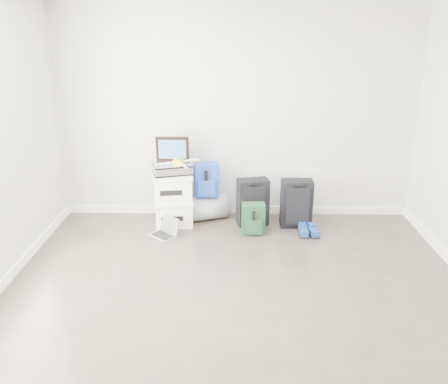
{
  "coord_description": "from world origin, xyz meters",
  "views": [
    {
      "loc": [
        -0.07,
        -3.41,
        2.38
      ],
      "look_at": [
        -0.15,
        1.9,
        0.51
      ],
      "focal_mm": 38.0,
      "sensor_mm": 36.0,
      "label": 1
    }
  ],
  "objects_px": {
    "carry_on": "(296,203)",
    "briefcase": "(172,168)",
    "duffel_bag": "(207,207)",
    "large_suitcase": "(253,202)",
    "boxes_stack": "(173,199)",
    "laptop": "(165,231)"
  },
  "relations": [
    {
      "from": "briefcase",
      "to": "large_suitcase",
      "type": "height_order",
      "value": "briefcase"
    },
    {
      "from": "boxes_stack",
      "to": "duffel_bag",
      "type": "xyz_separation_m",
      "value": [
        0.41,
        0.18,
        -0.18
      ]
    },
    {
      "from": "briefcase",
      "to": "laptop",
      "type": "relative_size",
      "value": 1.16
    },
    {
      "from": "duffel_bag",
      "to": "large_suitcase",
      "type": "xyz_separation_m",
      "value": [
        0.58,
        -0.16,
        0.13
      ]
    },
    {
      "from": "duffel_bag",
      "to": "large_suitcase",
      "type": "relative_size",
      "value": 0.9
    },
    {
      "from": "briefcase",
      "to": "duffel_bag",
      "type": "relative_size",
      "value": 0.85
    },
    {
      "from": "boxes_stack",
      "to": "duffel_bag",
      "type": "relative_size",
      "value": 1.27
    },
    {
      "from": "duffel_bag",
      "to": "carry_on",
      "type": "relative_size",
      "value": 0.88
    },
    {
      "from": "boxes_stack",
      "to": "large_suitcase",
      "type": "relative_size",
      "value": 1.14
    },
    {
      "from": "briefcase",
      "to": "carry_on",
      "type": "height_order",
      "value": "briefcase"
    },
    {
      "from": "duffel_bag",
      "to": "carry_on",
      "type": "height_order",
      "value": "carry_on"
    },
    {
      "from": "carry_on",
      "to": "large_suitcase",
      "type": "bearing_deg",
      "value": 173.83
    },
    {
      "from": "briefcase",
      "to": "carry_on",
      "type": "relative_size",
      "value": 0.75
    },
    {
      "from": "boxes_stack",
      "to": "carry_on",
      "type": "relative_size",
      "value": 1.12
    },
    {
      "from": "carry_on",
      "to": "laptop",
      "type": "xyz_separation_m",
      "value": [
        -1.6,
        -0.31,
        -0.24
      ]
    },
    {
      "from": "duffel_bag",
      "to": "large_suitcase",
      "type": "distance_m",
      "value": 0.62
    },
    {
      "from": "large_suitcase",
      "to": "boxes_stack",
      "type": "bearing_deg",
      "value": 168.23
    },
    {
      "from": "carry_on",
      "to": "briefcase",
      "type": "bearing_deg",
      "value": 178.41
    },
    {
      "from": "duffel_bag",
      "to": "boxes_stack",
      "type": "bearing_deg",
      "value": -176.35
    },
    {
      "from": "briefcase",
      "to": "duffel_bag",
      "type": "xyz_separation_m",
      "value": [
        0.41,
        0.18,
        -0.57
      ]
    },
    {
      "from": "large_suitcase",
      "to": "laptop",
      "type": "distance_m",
      "value": 1.15
    },
    {
      "from": "boxes_stack",
      "to": "large_suitcase",
      "type": "xyz_separation_m",
      "value": [
        0.99,
        0.03,
        -0.04
      ]
    }
  ]
}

